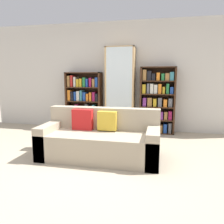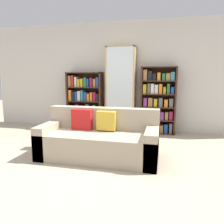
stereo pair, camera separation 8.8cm
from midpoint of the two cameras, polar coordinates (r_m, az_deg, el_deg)
The scene contains 7 objects.
ground_plane at distance 3.51m, azimuth -6.48°, elevation -13.71°, with size 16.00×16.00×0.00m, color tan.
wall_back at distance 5.61m, azimuth 1.46°, elevation 9.19°, with size 7.08×0.06×2.70m.
couch at distance 3.73m, azimuth -3.86°, elevation -7.38°, with size 1.97×0.84×0.82m.
bookshelf_left at distance 5.69m, azimuth -7.82°, elevation 2.53°, with size 0.92×0.32×1.46m.
display_cabinet at distance 5.39m, azimuth 1.72°, elevation 5.71°, with size 0.70×0.36×2.06m.
bookshelf_right at distance 5.34m, azimuth 11.23°, elevation 2.77°, with size 0.82×0.32×1.58m.
wine_bottle at distance 4.83m, azimuth 7.14°, elevation -5.37°, with size 0.08×0.08×0.36m.
Camera 1 is at (1.02, -3.06, 1.38)m, focal length 35.00 mm.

